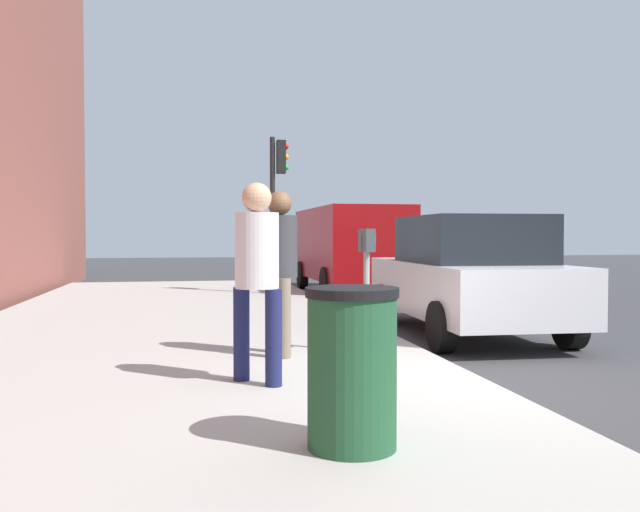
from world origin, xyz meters
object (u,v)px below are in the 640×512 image
pedestrian_at_meter (280,258)px  parked_sedan_near (467,275)px  traffic_signal (277,188)px  trash_bin (352,367)px  parking_meter (367,264)px  parked_van_far (349,244)px  pedestrian_bystander (257,265)px

pedestrian_at_meter → parked_sedan_near: size_ratio=0.41×
traffic_signal → trash_bin: traffic_signal is taller
parking_meter → parked_van_far: bearing=-12.4°
pedestrian_at_meter → parked_sedan_near: pedestrian_at_meter is taller
parking_meter → pedestrian_bystander: size_ratio=0.78×
traffic_signal → trash_bin: (-11.26, 0.98, -1.92)m
pedestrian_at_meter → traffic_signal: size_ratio=0.51×
pedestrian_bystander → parked_sedan_near: bearing=2.3°
traffic_signal → trash_bin: 11.46m
parked_sedan_near → trash_bin: size_ratio=4.42×
pedestrian_bystander → traffic_signal: traffic_signal is taller
pedestrian_at_meter → trash_bin: bearing=-95.9°
parking_meter → trash_bin: (-3.28, 0.98, -0.51)m
pedestrian_bystander → parked_van_far: (10.74, -3.45, 0.03)m
pedestrian_bystander → parked_sedan_near: size_ratio=0.40×
parked_sedan_near → parked_van_far: parked_van_far is taller
parking_meter → trash_bin: size_ratio=1.40×
parked_van_far → parked_sedan_near: bearing=180.0°
pedestrian_at_meter → trash_bin: pedestrian_at_meter is taller
parked_sedan_near → traffic_signal: 6.58m
parking_meter → pedestrian_bystander: 1.92m
parked_van_far → traffic_signal: (-1.43, 2.07, 1.32)m
pedestrian_bystander → trash_bin: 2.06m
parked_van_far → pedestrian_bystander: bearing=162.2°
parked_van_far → traffic_signal: size_ratio=1.45×
parking_meter → parked_sedan_near: parked_sedan_near is taller
parking_meter → parked_van_far: parked_van_far is taller
pedestrian_at_meter → trash_bin: 3.37m
pedestrian_at_meter → parked_van_far: 9.86m
pedestrian_bystander → traffic_signal: size_ratio=0.50×
traffic_signal → pedestrian_at_meter: bearing=172.8°
pedestrian_at_meter → pedestrian_bystander: (-1.37, 0.39, -0.02)m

